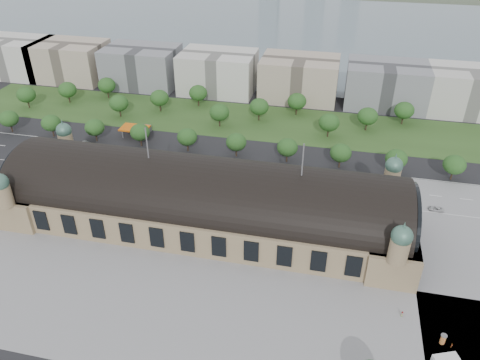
% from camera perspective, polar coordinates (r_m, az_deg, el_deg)
% --- Properties ---
extents(ground, '(900.00, 900.00, 0.00)m').
position_cam_1_polar(ground, '(179.05, -4.29, -5.13)').
color(ground, black).
rests_on(ground, ground).
extents(station, '(150.00, 48.40, 44.30)m').
position_cam_1_polar(station, '(173.06, -4.43, -2.42)').
color(station, '#8E7958').
rests_on(station, ground).
extents(plaza_south, '(190.00, 48.00, 0.12)m').
position_cam_1_polar(plaza_south, '(145.75, -5.41, -15.89)').
color(plaza_south, gray).
rests_on(plaza_south, ground).
extents(road_slab, '(260.00, 26.00, 0.10)m').
position_cam_1_polar(road_slab, '(214.49, -6.58, 1.59)').
color(road_slab, black).
rests_on(road_slab, ground).
extents(grass_belt, '(300.00, 45.00, 0.10)m').
position_cam_1_polar(grass_belt, '(259.92, -1.70, 7.47)').
color(grass_belt, '#2D4C1E').
rests_on(grass_belt, ground).
extents(petrol_station, '(14.00, 13.00, 5.05)m').
position_cam_1_polar(petrol_station, '(247.22, -12.14, 6.14)').
color(petrol_station, '#D85F0C').
rests_on(petrol_station, ground).
extents(lake, '(700.00, 320.00, 0.08)m').
position_cam_1_polar(lake, '(449.36, 6.96, 17.88)').
color(lake, slate).
rests_on(lake, ground).
extents(office_0, '(45.00, 32.00, 24.00)m').
position_cam_1_polar(office_0, '(356.93, -25.62, 13.37)').
color(office_0, beige).
rests_on(office_0, ground).
extents(office_1, '(45.00, 32.00, 24.00)m').
position_cam_1_polar(office_1, '(334.46, -19.98, 13.47)').
color(office_1, tan).
rests_on(office_1, ground).
extents(office_2, '(45.00, 32.00, 24.00)m').
position_cam_1_polar(office_2, '(311.37, -11.88, 13.40)').
color(office_2, gray).
rests_on(office_2, ground).
extents(office_3, '(45.00, 32.00, 24.00)m').
position_cam_1_polar(office_3, '(295.02, -2.70, 13.00)').
color(office_3, beige).
rests_on(office_3, ground).
extents(office_4, '(45.00, 32.00, 24.00)m').
position_cam_1_polar(office_4, '(286.57, 7.23, 12.20)').
color(office_4, tan).
rests_on(office_4, ground).
extents(office_5, '(45.00, 32.00, 24.00)m').
position_cam_1_polar(office_5, '(286.71, 17.37, 11.02)').
color(office_5, gray).
rests_on(office_5, ground).
extents(office_6, '(45.00, 32.00, 24.00)m').
position_cam_1_polar(office_6, '(294.20, 26.18, 9.70)').
color(office_6, beige).
rests_on(office_6, ground).
extents(tree_row_0, '(9.60, 9.60, 11.52)m').
position_cam_1_polar(tree_row_0, '(269.70, -26.34, 6.72)').
color(tree_row_0, '#2D2116').
rests_on(tree_row_0, ground).
extents(tree_row_1, '(9.60, 9.60, 11.52)m').
position_cam_1_polar(tree_row_1, '(255.80, -22.06, 6.46)').
color(tree_row_1, '#2D2116').
rests_on(tree_row_1, ground).
extents(tree_row_2, '(9.60, 9.60, 11.52)m').
position_cam_1_polar(tree_row_2, '(243.48, -17.31, 6.13)').
color(tree_row_2, '#2D2116').
rests_on(tree_row_2, ground).
extents(tree_row_3, '(9.60, 9.60, 11.52)m').
position_cam_1_polar(tree_row_3, '(232.99, -12.10, 5.72)').
color(tree_row_3, '#2D2116').
rests_on(tree_row_3, ground).
extents(tree_row_4, '(9.60, 9.60, 11.52)m').
position_cam_1_polar(tree_row_4, '(224.58, -6.47, 5.22)').
color(tree_row_4, '#2D2116').
rests_on(tree_row_4, ground).
extents(tree_row_5, '(9.60, 9.60, 11.52)m').
position_cam_1_polar(tree_row_5, '(218.50, -0.46, 4.64)').
color(tree_row_5, '#2D2116').
rests_on(tree_row_5, ground).
extents(tree_row_6, '(9.60, 9.60, 11.52)m').
position_cam_1_polar(tree_row_6, '(214.94, 5.80, 3.97)').
color(tree_row_6, '#2D2116').
rests_on(tree_row_6, ground).
extents(tree_row_7, '(9.60, 9.60, 11.52)m').
position_cam_1_polar(tree_row_7, '(214.02, 12.18, 3.24)').
color(tree_row_7, '#2D2116').
rests_on(tree_row_7, ground).
extents(tree_row_8, '(9.60, 9.60, 11.52)m').
position_cam_1_polar(tree_row_8, '(215.79, 18.52, 2.48)').
color(tree_row_8, '#2D2116').
rests_on(tree_row_8, ground).
extents(tree_row_9, '(9.60, 9.60, 11.52)m').
position_cam_1_polar(tree_row_9, '(220.18, 24.69, 1.71)').
color(tree_row_9, '#2D2116').
rests_on(tree_row_9, ground).
extents(tree_belt_0, '(10.40, 10.40, 12.48)m').
position_cam_1_polar(tree_belt_0, '(297.05, -24.62, 9.44)').
color(tree_belt_0, '#2D2116').
rests_on(tree_belt_0, ground).
extents(tree_belt_1, '(10.40, 10.40, 12.48)m').
position_cam_1_polar(tree_belt_1, '(295.60, -20.30, 10.28)').
color(tree_belt_1, '#2D2116').
rests_on(tree_belt_1, ground).
extents(tree_belt_2, '(10.40, 10.40, 12.48)m').
position_cam_1_polar(tree_belt_2, '(295.86, -15.94, 11.06)').
color(tree_belt_2, '#2D2116').
rests_on(tree_belt_2, ground).
extents(tree_belt_3, '(10.40, 10.40, 12.48)m').
position_cam_1_polar(tree_belt_3, '(267.64, -14.56, 9.06)').
color(tree_belt_3, '#2D2116').
rests_on(tree_belt_3, ground).
extents(tree_belt_4, '(10.40, 10.40, 12.48)m').
position_cam_1_polar(tree_belt_4, '(270.08, -9.80, 9.84)').
color(tree_belt_4, '#2D2116').
rests_on(tree_belt_4, ground).
extents(tree_belt_5, '(10.40, 10.40, 12.48)m').
position_cam_1_polar(tree_belt_5, '(274.34, -5.13, 10.53)').
color(tree_belt_5, '#2D2116').
rests_on(tree_belt_5, ground).
extents(tree_belt_6, '(10.40, 10.40, 12.48)m').
position_cam_1_polar(tree_belt_6, '(248.04, -2.53, 8.24)').
color(tree_belt_6, '#2D2116').
rests_on(tree_belt_6, ground).
extents(tree_belt_7, '(10.40, 10.40, 12.48)m').
position_cam_1_polar(tree_belt_7, '(254.95, 2.35, 8.92)').
color(tree_belt_7, '#2D2116').
rests_on(tree_belt_7, ground).
extents(tree_belt_8, '(10.40, 10.40, 12.48)m').
position_cam_1_polar(tree_belt_8, '(263.60, 6.96, 9.51)').
color(tree_belt_8, '#2D2116').
rests_on(tree_belt_8, ground).
extents(tree_belt_9, '(10.40, 10.40, 12.48)m').
position_cam_1_polar(tree_belt_9, '(240.66, 10.81, 6.91)').
color(tree_belt_9, '#2D2116').
rests_on(tree_belt_9, ground).
extents(tree_belt_10, '(10.40, 10.40, 12.48)m').
position_cam_1_polar(tree_belt_10, '(252.11, 15.30, 7.51)').
color(tree_belt_10, '#2D2116').
rests_on(tree_belt_10, ground).
extents(tree_belt_11, '(10.40, 10.40, 12.48)m').
position_cam_1_polar(tree_belt_11, '(264.97, 19.39, 8.02)').
color(tree_belt_11, '#2D2116').
rests_on(tree_belt_11, ground).
extents(traffic_car_1, '(4.78, 2.03, 1.53)m').
position_cam_1_polar(traffic_car_1, '(244.70, -18.25, 4.34)').
color(traffic_car_1, gray).
rests_on(traffic_car_1, ground).
extents(traffic_car_2, '(5.01, 2.44, 1.37)m').
position_cam_1_polar(traffic_car_2, '(221.99, -13.20, 2.22)').
color(traffic_car_2, black).
rests_on(traffic_car_2, ground).
extents(traffic_car_3, '(4.58, 2.07, 1.30)m').
position_cam_1_polar(traffic_car_3, '(216.79, -9.01, 1.94)').
color(traffic_car_3, maroon).
rests_on(traffic_car_3, ground).
extents(traffic_car_4, '(4.73, 2.05, 1.59)m').
position_cam_1_polar(traffic_car_4, '(204.39, -2.46, 0.39)').
color(traffic_car_4, '#161B40').
rests_on(traffic_car_4, ground).
extents(traffic_car_6, '(5.89, 3.11, 1.58)m').
position_cam_1_polar(traffic_car_6, '(199.62, 22.76, -3.27)').
color(traffic_car_6, '#BABABC').
rests_on(traffic_car_6, ground).
extents(parked_car_0, '(4.22, 3.29, 1.34)m').
position_cam_1_polar(parked_car_0, '(220.92, -19.57, 0.95)').
color(parked_car_0, black).
rests_on(parked_car_0, ground).
extents(parked_car_1, '(5.75, 4.75, 1.46)m').
position_cam_1_polar(parked_car_1, '(219.95, -18.71, 1.01)').
color(parked_car_1, maroon).
rests_on(parked_car_1, ground).
extents(parked_car_2, '(4.89, 3.35, 1.31)m').
position_cam_1_polar(parked_car_2, '(216.09, -17.14, 0.70)').
color(parked_car_2, '#172242').
rests_on(parked_car_2, ground).
extents(parked_car_3, '(5.23, 3.52, 1.66)m').
position_cam_1_polar(parked_car_3, '(214.88, -15.22, 0.90)').
color(parked_car_3, '#55565C').
rests_on(parked_car_3, ground).
extents(parked_car_4, '(4.26, 3.86, 1.41)m').
position_cam_1_polar(parked_car_4, '(211.43, -14.05, 0.50)').
color(parked_car_4, '#B9B9BB').
rests_on(parked_car_4, ground).
extents(parked_car_5, '(5.67, 4.47, 1.43)m').
position_cam_1_polar(parked_car_5, '(212.24, -15.84, 0.34)').
color(parked_car_5, '#919599').
rests_on(parked_car_5, ground).
extents(parked_car_6, '(5.47, 4.17, 1.48)m').
position_cam_1_polar(parked_car_6, '(202.39, -8.44, -0.34)').
color(parked_car_6, black).
rests_on(parked_car_6, ground).
extents(bus_west, '(11.59, 3.37, 3.19)m').
position_cam_1_polar(bus_west, '(199.98, -2.13, -0.11)').
color(bus_west, red).
rests_on(bus_west, ground).
extents(bus_mid, '(11.11, 2.77, 3.08)m').
position_cam_1_polar(bus_mid, '(195.48, 5.02, -1.08)').
color(bus_mid, silver).
rests_on(bus_mid, ground).
extents(bus_east, '(12.29, 3.86, 3.37)m').
position_cam_1_polar(bus_east, '(198.12, 9.45, -0.89)').
color(bus_east, silver).
rests_on(bus_east, ground).
extents(advertising_column, '(1.74, 1.74, 3.31)m').
position_cam_1_polar(advertising_column, '(147.97, 23.51, -17.36)').
color(advertising_column, '#BD2F3E').
rests_on(advertising_column, ground).
extents(pedestrian_0, '(1.05, 0.85, 1.88)m').
position_cam_1_polar(pedestrian_0, '(151.52, 19.15, -15.18)').
color(pedestrian_0, gray).
rests_on(pedestrian_0, ground).
extents(pedestrian_1, '(0.77, 0.86, 1.96)m').
position_cam_1_polar(pedestrian_1, '(148.32, 24.39, -17.92)').
color(pedestrian_1, gray).
rests_on(pedestrian_1, ground).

